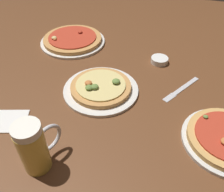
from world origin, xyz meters
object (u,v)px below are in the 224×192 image
Objects in this scene: pizza_plate_far at (73,40)px; ramekin_sauce at (159,60)px; beer_mug_dark at (34,147)px; knife_right at (181,89)px; napkin_folded at (5,121)px; pizza_plate_side at (101,88)px.

pizza_plate_far is 4.23× the size of ramekin_sauce.
beer_mug_dark reaches higher than ramekin_sauce.
ramekin_sauce is 0.21m from knife_right.
napkin_folded is at bearing -92.17° from pizza_plate_far.
ramekin_sauce is (0.20, 0.27, -0.00)m from pizza_plate_side.
napkin_folded is (-0.02, -0.58, -0.01)m from pizza_plate_far.
pizza_plate_side is 1.75× the size of beer_mug_dark.
napkin_folded is 0.68m from knife_right.
pizza_plate_far is at bearing 87.83° from napkin_folded.
pizza_plate_side is 0.38m from beer_mug_dark.
pizza_plate_side is 0.34m from ramekin_sauce.
pizza_plate_side is 3.82× the size of ramekin_sauce.
ramekin_sauce is at bearing -8.86° from pizza_plate_far.
beer_mug_dark reaches higher than pizza_plate_side.
beer_mug_dark is (0.18, -0.71, 0.07)m from pizza_plate_far.
pizza_plate_side reaches higher than knife_right.
beer_mug_dark is 2.18× the size of ramekin_sauce.
knife_right is at bearing -57.80° from ramekin_sauce.
knife_right is at bearing 29.74° from napkin_folded.
napkin_folded is at bearing -138.60° from pizza_plate_side.
beer_mug_dark reaches higher than napkin_folded.
knife_right is at bearing 49.62° from beer_mug_dark.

